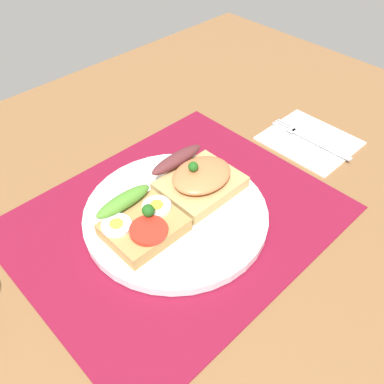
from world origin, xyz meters
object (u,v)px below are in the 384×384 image
at_px(sandwich_salmon, 198,178).
at_px(fork, 308,138).
at_px(plate, 176,214).
at_px(napkin, 310,140).
at_px(sandwich_egg_tomato, 142,223).

bearing_deg(sandwich_salmon, fork, -9.33).
bearing_deg(plate, fork, -4.88).
relative_size(napkin, fork, 0.95).
relative_size(plate, sandwich_salmon, 2.28).
distance_m(plate, sandwich_salmon, 0.06).
relative_size(sandwich_egg_tomato, fork, 0.64).
relative_size(plate, napkin, 1.77).
xyz_separation_m(sandwich_egg_tomato, sandwich_salmon, (0.11, 0.01, 0.00)).
bearing_deg(sandwich_salmon, plate, -166.66).
bearing_deg(sandwich_salmon, napkin, -9.53).
distance_m(sandwich_salmon, fork, 0.22).
bearing_deg(sandwich_egg_tomato, sandwich_salmon, 5.15).
bearing_deg(napkin, sandwich_egg_tomato, 175.20).
bearing_deg(plate, sandwich_egg_tomato, 176.68).
xyz_separation_m(sandwich_egg_tomato, napkin, (0.33, -0.03, -0.03)).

